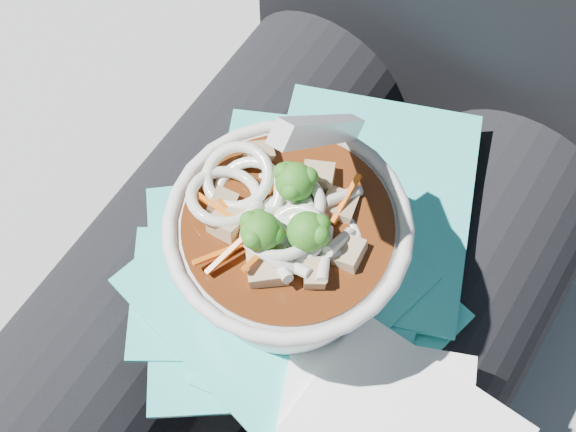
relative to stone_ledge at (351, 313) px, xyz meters
The scene contains 5 objects.
stone_ledge is the anchor object (origin of this frame).
lap 0.33m from the stone_ledge, 90.00° to the right, with size 0.35×0.48×0.16m.
person_body 0.33m from the stone_ledge, 90.00° to the right, with size 0.34×0.94×0.98m.
plastic_bag 0.40m from the stone_ledge, 89.17° to the right, with size 0.25×0.32×0.01m.
udon_bowl 0.46m from the stone_ledge, 89.41° to the right, with size 0.18×0.18×0.19m.
Camera 1 is at (0.12, -0.17, 1.10)m, focal length 50.00 mm.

